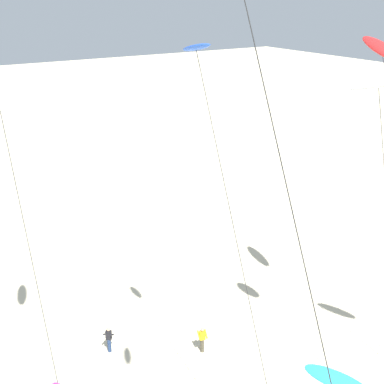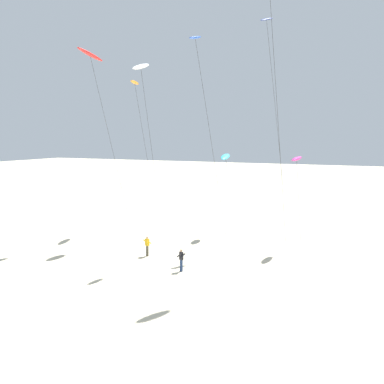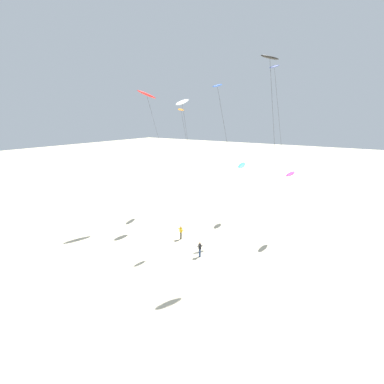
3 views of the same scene
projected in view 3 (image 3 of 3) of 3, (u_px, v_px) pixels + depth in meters
ground_plane at (270, 279)px, 30.58m from camera, size 260.00×260.00×0.00m
kite_navy at (275, 75)px, 41.27m from camera, size 10.14×1.00×20.93m
kite_white at (182, 103)px, 44.19m from camera, size 5.57×0.98×17.01m
kite_cyan at (242, 166)px, 46.56m from camera, size 4.71×1.20×8.21m
kite_orange at (181, 111)px, 50.07m from camera, size 6.15×1.62×15.71m
kite_blue at (218, 90)px, 37.67m from camera, size 8.40×0.56×18.32m
kite_magenta at (290, 174)px, 39.19m from camera, size 3.74×0.83×8.24m
kite_red at (147, 95)px, 43.64m from camera, size 8.29×1.52×18.07m
kite_black at (270, 60)px, 30.89m from camera, size 7.68×1.39×20.25m
kite_flyer_nearest at (181, 232)px, 40.10m from camera, size 0.63×0.65×1.67m
kite_flyer_middle at (200, 249)px, 35.17m from camera, size 0.72×0.73×1.67m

